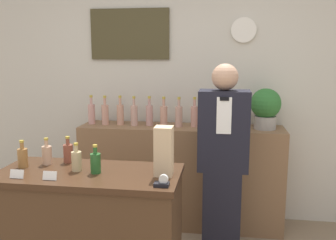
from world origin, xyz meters
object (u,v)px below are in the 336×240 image
Objects in this scene: shopkeeper at (223,163)px; tape_dispenser at (162,183)px; potted_plant at (266,107)px; paper_bag at (164,151)px.

shopkeeper is 0.99m from tape_dispenser.
potted_plant reaches higher than tape_dispenser.
shopkeeper is at bearing 62.07° from paper_bag.
potted_plant is 4.24× the size of tape_dispenser.
shopkeeper is 17.97× the size of tape_dispenser.
potted_plant is (0.38, 0.53, 0.40)m from shopkeeper.
paper_bag is at bearing 96.59° from tape_dispenser.
paper_bag is 0.25m from tape_dispenser.
shopkeeper reaches higher than tape_dispenser.
shopkeeper is at bearing 69.02° from tape_dispenser.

